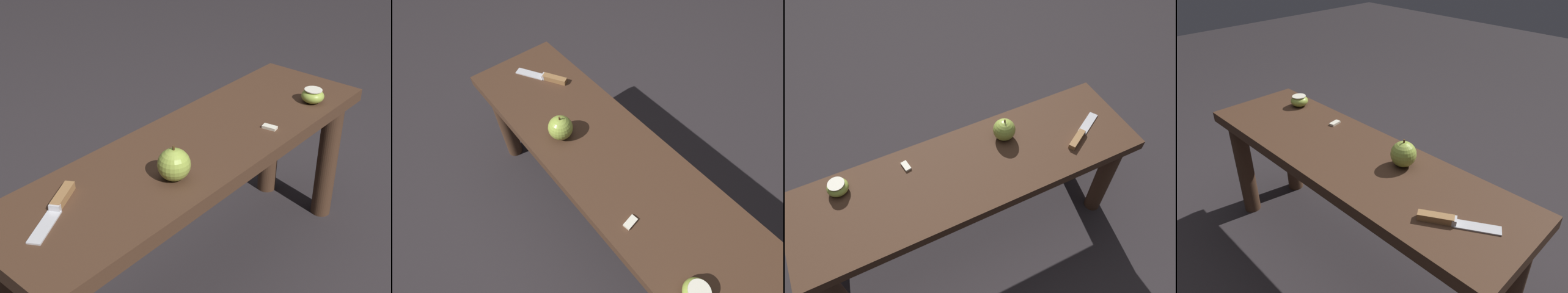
{
  "view_description": "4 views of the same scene",
  "coord_description": "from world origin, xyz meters",
  "views": [
    {
      "loc": [
        -0.98,
        -0.83,
        1.23
      ],
      "look_at": [
        -0.06,
        -0.04,
        0.53
      ],
      "focal_mm": 50.0,
      "sensor_mm": 36.0,
      "label": 1
    },
    {
      "loc": [
        0.37,
        -0.39,
        1.31
      ],
      "look_at": [
        -0.06,
        -0.04,
        0.53
      ],
      "focal_mm": 28.0,
      "sensor_mm": 36.0,
      "label": 2
    },
    {
      "loc": [
        0.31,
        0.71,
        1.57
      ],
      "look_at": [
        -0.06,
        -0.04,
        0.53
      ],
      "focal_mm": 35.0,
      "sensor_mm": 36.0,
      "label": 3
    },
    {
      "loc": [
        -0.81,
        0.7,
        1.15
      ],
      "look_at": [
        -0.06,
        -0.04,
        0.53
      ],
      "focal_mm": 35.0,
      "sensor_mm": 36.0,
      "label": 4
    }
  ],
  "objects": [
    {
      "name": "wooden_bench",
      "position": [
        0.0,
        0.0,
        0.39
      ],
      "size": [
        1.25,
        0.36,
        0.49
      ],
      "color": "#472D1E",
      "rests_on": "ground_plane"
    },
    {
      "name": "knife",
      "position": [
        -0.42,
        0.05,
        0.5
      ],
      "size": [
        0.19,
        0.13,
        0.02
      ],
      "rotation": [
        0.0,
        0.0,
        -2.61
      ],
      "color": "silver",
      "rests_on": "wooden_bench"
    },
    {
      "name": "apple_cut",
      "position": [
        0.43,
        -0.11,
        0.52
      ],
      "size": [
        0.07,
        0.07,
        0.04
      ],
      "color": "#9EB747",
      "rests_on": "wooden_bench"
    },
    {
      "name": "apple_whole",
      "position": [
        -0.17,
        -0.07,
        0.53
      ],
      "size": [
        0.08,
        0.08,
        0.09
      ],
      "color": "#9EB747",
      "rests_on": "wooden_bench"
    },
    {
      "name": "ground_plane",
      "position": [
        0.0,
        0.0,
        0.0
      ],
      "size": [
        8.0,
        8.0,
        0.0
      ],
      "primitive_type": "plane",
      "color": "#2D282B"
    },
    {
      "name": "apple_slice_near_knife",
      "position": [
        0.2,
        -0.1,
        0.5
      ],
      "size": [
        0.03,
        0.04,
        0.01
      ],
      "color": "white",
      "rests_on": "wooden_bench"
    }
  ]
}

